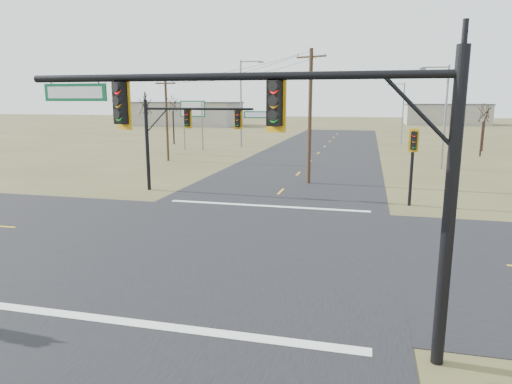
% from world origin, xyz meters
% --- Properties ---
extents(ground, '(320.00, 320.00, 0.00)m').
position_xyz_m(ground, '(0.00, 0.00, 0.00)').
color(ground, brown).
rests_on(ground, ground).
extents(road_ew, '(160.00, 14.00, 0.02)m').
position_xyz_m(road_ew, '(0.00, 0.00, 0.01)').
color(road_ew, black).
rests_on(road_ew, ground).
extents(road_ns, '(14.00, 160.00, 0.02)m').
position_xyz_m(road_ns, '(0.00, 0.00, 0.01)').
color(road_ns, black).
rests_on(road_ns, ground).
extents(stop_bar_near, '(12.00, 0.40, 0.01)m').
position_xyz_m(stop_bar_near, '(0.00, -7.50, 0.03)').
color(stop_bar_near, silver).
rests_on(stop_bar_near, road_ns).
extents(stop_bar_far, '(12.00, 0.40, 0.01)m').
position_xyz_m(stop_bar_far, '(0.00, 7.50, 0.03)').
color(stop_bar_far, silver).
rests_on(stop_bar_far, road_ns).
extents(mast_arm_near, '(10.59, 0.58, 7.31)m').
position_xyz_m(mast_arm_near, '(3.85, -7.52, 5.32)').
color(mast_arm_near, black).
rests_on(mast_arm_near, ground).
extents(mast_arm_far, '(8.82, 0.42, 6.21)m').
position_xyz_m(mast_arm_far, '(-5.88, 10.55, 4.51)').
color(mast_arm_far, black).
rests_on(mast_arm_far, ground).
extents(pedestal_signal_ne, '(0.63, 0.55, 4.59)m').
position_xyz_m(pedestal_signal_ne, '(8.22, 9.61, 3.33)').
color(pedestal_signal_ne, black).
rests_on(pedestal_signal_ne, ground).
extents(utility_pole_near, '(2.26, 1.04, 9.83)m').
position_xyz_m(utility_pole_near, '(1.42, 15.76, 5.10)').
color(utility_pole_near, '#402E1B').
rests_on(utility_pole_near, ground).
extents(utility_pole_far, '(2.06, 0.33, 8.44)m').
position_xyz_m(utility_pole_far, '(-14.42, 25.39, 4.42)').
color(utility_pole_far, '#402E1B').
rests_on(utility_pole_far, ground).
extents(highway_sign, '(3.27, 0.17, 6.13)m').
position_xyz_m(highway_sign, '(-15.95, 36.49, 4.33)').
color(highway_sign, slate).
rests_on(highway_sign, ground).
extents(streetlight_a, '(2.59, 0.41, 9.24)m').
position_xyz_m(streetlight_a, '(12.09, 26.06, 5.18)').
color(streetlight_a, slate).
rests_on(streetlight_a, ground).
extents(streetlight_b, '(2.41, 0.30, 8.62)m').
position_xyz_m(streetlight_b, '(10.09, 50.38, 4.84)').
color(streetlight_b, slate).
rests_on(streetlight_b, ground).
extents(streetlight_c, '(3.15, 0.35, 11.31)m').
position_xyz_m(streetlight_c, '(-10.68, 41.05, 6.35)').
color(streetlight_c, slate).
rests_on(streetlight_c, ground).
extents(bare_tree_a, '(3.56, 3.56, 7.20)m').
position_xyz_m(bare_tree_a, '(-19.72, 31.16, 5.69)').
color(bare_tree_a, black).
rests_on(bare_tree_a, ground).
extents(bare_tree_b, '(3.22, 3.22, 7.22)m').
position_xyz_m(bare_tree_b, '(-21.30, 42.47, 5.77)').
color(bare_tree_b, black).
rests_on(bare_tree_b, ground).
extents(bare_tree_c, '(3.41, 3.41, 6.16)m').
position_xyz_m(bare_tree_c, '(17.91, 37.12, 4.83)').
color(bare_tree_c, black).
rests_on(bare_tree_c, ground).
extents(bare_tree_d, '(3.04, 3.04, 6.13)m').
position_xyz_m(bare_tree_d, '(19.37, 42.95, 4.94)').
color(bare_tree_d, black).
rests_on(bare_tree_d, ground).
extents(warehouse_left, '(28.00, 14.00, 5.50)m').
position_xyz_m(warehouse_left, '(-40.00, 90.00, 2.75)').
color(warehouse_left, '#A29D90').
rests_on(warehouse_left, ground).
extents(warehouse_mid, '(20.00, 12.00, 5.00)m').
position_xyz_m(warehouse_mid, '(25.00, 110.00, 2.50)').
color(warehouse_mid, '#A29D90').
rests_on(warehouse_mid, ground).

